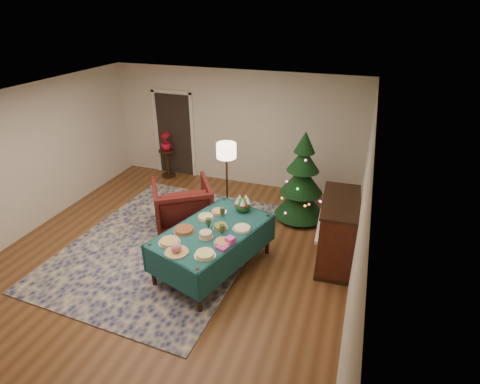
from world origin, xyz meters
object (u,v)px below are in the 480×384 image
(piano, at_px, (337,232))
(gift_box, at_px, (230,240))
(side_table, at_px, (168,164))
(potted_plant, at_px, (166,145))
(floor_lamp, at_px, (226,155))
(buffet_table, at_px, (213,237))
(christmas_tree, at_px, (302,181))
(armchair, at_px, (182,204))

(piano, bearing_deg, gift_box, -141.86)
(side_table, xyz_separation_m, potted_plant, (0.00, 0.00, 0.49))
(gift_box, height_order, floor_lamp, floor_lamp)
(potted_plant, height_order, piano, piano)
(buffet_table, xyz_separation_m, side_table, (-2.53, 3.06, -0.27))
(side_table, height_order, piano, piano)
(gift_box, xyz_separation_m, piano, (1.48, 1.16, -0.25))
(buffet_table, distance_m, piano, 2.08)
(gift_box, height_order, christmas_tree, christmas_tree)
(side_table, bearing_deg, piano, -26.14)
(side_table, bearing_deg, armchair, -54.70)
(buffet_table, distance_m, armchair, 1.44)
(side_table, bearing_deg, buffet_table, -50.45)
(buffet_table, xyz_separation_m, christmas_tree, (1.04, 2.09, 0.23))
(potted_plant, xyz_separation_m, christmas_tree, (3.57, -0.97, 0.00))
(gift_box, relative_size, armchair, 0.11)
(buffet_table, bearing_deg, piano, 25.52)
(side_table, xyz_separation_m, christmas_tree, (3.57, -0.97, 0.50))
(gift_box, distance_m, potted_plant, 4.43)
(armchair, xyz_separation_m, piano, (2.93, -0.08, 0.03))
(armchair, distance_m, piano, 2.93)
(armchair, xyz_separation_m, floor_lamp, (0.65, 0.73, 0.81))
(buffet_table, distance_m, christmas_tree, 2.34)
(armchair, distance_m, christmas_tree, 2.39)
(christmas_tree, bearing_deg, side_table, 164.74)
(christmas_tree, bearing_deg, armchair, -152.05)
(armchair, bearing_deg, christmas_tree, 174.27)
(buffet_table, xyz_separation_m, gift_box, (0.40, -0.27, 0.20))
(buffet_table, height_order, potted_plant, potted_plant)
(gift_box, relative_size, floor_lamp, 0.08)
(floor_lamp, distance_m, piano, 2.55)
(floor_lamp, relative_size, piano, 1.15)
(floor_lamp, height_order, side_table, floor_lamp)
(christmas_tree, bearing_deg, buffet_table, -116.46)
(side_table, distance_m, piano, 4.92)
(buffet_table, bearing_deg, armchair, 137.13)
(floor_lamp, relative_size, potted_plant, 3.40)
(christmas_tree, height_order, piano, christmas_tree)
(christmas_tree, bearing_deg, gift_box, -105.25)
(potted_plant, relative_size, piano, 0.34)
(gift_box, distance_m, side_table, 4.46)
(gift_box, xyz_separation_m, floor_lamp, (-0.80, 1.98, 0.53))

